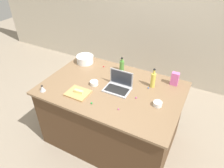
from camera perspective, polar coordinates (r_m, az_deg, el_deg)
name	(u,v)px	position (r m, az deg, el deg)	size (l,w,h in m)	color
ground_plane	(112,136)	(3.14, 0.00, -14.32)	(12.00, 12.00, 0.00)	gray
wall_back	(161,14)	(3.97, 13.57, 18.33)	(8.00, 0.10, 2.60)	beige
island_counter	(112,114)	(2.81, 0.00, -8.34)	(1.71, 1.14, 0.90)	#4C331E
laptop	(119,86)	(2.48, 1.82, -0.46)	(0.31, 0.23, 0.22)	#B7B7BC
mixing_bowl_large	(85,59)	(3.05, -7.53, 6.89)	(0.25, 0.25, 0.11)	white
bottle_oil	(153,80)	(2.53, 11.36, 1.17)	(0.06, 0.06, 0.25)	#DBC64C
bottle_olive	(122,66)	(2.81, 2.74, 5.11)	(0.06, 0.06, 0.20)	#4C8C38
cutting_board	(78,93)	(2.45, -9.45, -2.48)	(0.26, 0.22, 0.02)	tan
butter_stick_left	(79,91)	(2.43, -9.23, -2.07)	(0.11, 0.04, 0.04)	#F4E58C
ramekin_small	(158,104)	(2.30, 12.58, -5.39)	(0.10, 0.10, 0.05)	white
ramekin_medium	(94,83)	(2.57, -5.00, 0.28)	(0.10, 0.10, 0.05)	white
kitchen_timer	(42,88)	(2.58, -18.80, -1.17)	(0.07, 0.07, 0.08)	#B2B2B7
candy_bag	(175,79)	(2.64, 17.07, 1.38)	(0.09, 0.06, 0.17)	pink
candy_0	(118,109)	(2.20, 1.81, -7.01)	(0.02, 0.02, 0.02)	#CC3399
candy_1	(121,84)	(2.57, 2.48, -0.02)	(0.02, 0.02, 0.02)	red
candy_2	(123,69)	(2.88, 3.02, 4.18)	(0.02, 0.02, 0.02)	blue
candy_3	(104,67)	(2.94, -2.35, 4.89)	(0.02, 0.02, 0.02)	red
candy_4	(136,98)	(2.37, 6.71, -3.81)	(0.02, 0.02, 0.02)	#CC3399
candy_5	(148,88)	(2.54, 10.06, -1.06)	(0.02, 0.02, 0.02)	blue
candy_6	(92,103)	(2.29, -5.70, -5.32)	(0.02, 0.02, 0.02)	green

